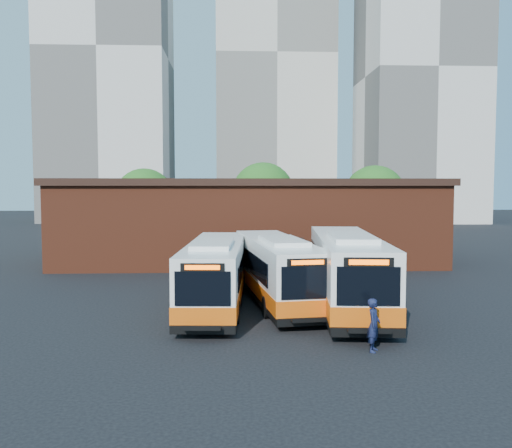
{
  "coord_description": "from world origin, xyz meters",
  "views": [
    {
      "loc": [
        -1.32,
        -22.58,
        5.87
      ],
      "look_at": [
        -0.08,
        4.81,
        3.95
      ],
      "focal_mm": 38.0,
      "sensor_mm": 36.0,
      "label": 1
    }
  ],
  "objects_px": {
    "transit_worker": "(374,325)",
    "bus_mideast": "(277,272)",
    "bus_midwest": "(216,276)",
    "bus_east": "(347,273)"
  },
  "relations": [
    {
      "from": "bus_east",
      "to": "transit_worker",
      "type": "xyz_separation_m",
      "value": [
        -0.58,
        -7.19,
        -0.71
      ]
    },
    {
      "from": "bus_midwest",
      "to": "bus_mideast",
      "type": "distance_m",
      "value": 3.23
    },
    {
      "from": "bus_east",
      "to": "bus_mideast",
      "type": "bearing_deg",
      "value": 164.1
    },
    {
      "from": "bus_mideast",
      "to": "transit_worker",
      "type": "bearing_deg",
      "value": -79.21
    },
    {
      "from": "bus_mideast",
      "to": "bus_east",
      "type": "height_order",
      "value": "bus_east"
    },
    {
      "from": "bus_midwest",
      "to": "bus_east",
      "type": "relative_size",
      "value": 0.91
    },
    {
      "from": "transit_worker",
      "to": "bus_mideast",
      "type": "bearing_deg",
      "value": 41.52
    },
    {
      "from": "bus_midwest",
      "to": "transit_worker",
      "type": "relative_size",
      "value": 6.51
    },
    {
      "from": "transit_worker",
      "to": "bus_east",
      "type": "bearing_deg",
      "value": 18.98
    },
    {
      "from": "bus_midwest",
      "to": "bus_mideast",
      "type": "xyz_separation_m",
      "value": [
        3.06,
        1.03,
        0.01
      ]
    }
  ]
}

